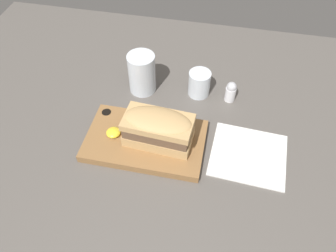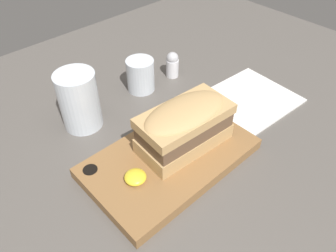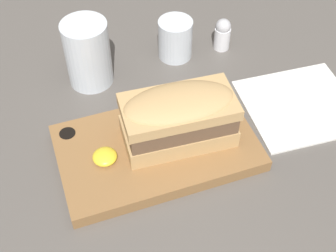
{
  "view_description": "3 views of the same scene",
  "coord_description": "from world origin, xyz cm",
  "views": [
    {
      "loc": [
        14.15,
        -46.14,
        70.21
      ],
      "look_at": [
        3.97,
        3.41,
        10.62
      ],
      "focal_mm": 35.0,
      "sensor_mm": 36.0,
      "label": 1
    },
    {
      "loc": [
        -29.86,
        -25.82,
        47.44
      ],
      "look_at": [
        -1.33,
        4.94,
        9.61
      ],
      "focal_mm": 35.0,
      "sensor_mm": 36.0,
      "label": 2
    },
    {
      "loc": [
        -15.65,
        -40.36,
        59.99
      ],
      "look_at": [
        -0.53,
        2.68,
        8.66
      ],
      "focal_mm": 50.0,
      "sensor_mm": 36.0,
      "label": 3
    }
  ],
  "objects": [
    {
      "name": "sandwich",
      "position": [
        1.49,
        3.65,
        9.07
      ],
      "size": [
        17.35,
        9.69,
        9.04
      ],
      "rotation": [
        0.0,
        0.0,
        -0.07
      ],
      "color": "tan",
      "rests_on": "serving_board"
    },
    {
      "name": "mustard_dollop",
      "position": [
        -10.35,
        3.16,
        4.95
      ],
      "size": [
        3.69,
        3.69,
        1.48
      ],
      "color": "yellow",
      "rests_on": "serving_board"
    },
    {
      "name": "napkin",
      "position": [
        24.46,
        5.09,
        2.2
      ],
      "size": [
        19.67,
        18.33,
        0.4
      ],
      "rotation": [
        0.0,
        0.0,
        -0.06
      ],
      "color": "white",
      "rests_on": "dining_table"
    },
    {
      "name": "serving_board",
      "position": [
        -2.14,
        3.65,
        3.11
      ],
      "size": [
        30.43,
        18.35,
        2.27
      ],
      "color": "olive",
      "rests_on": "dining_table"
    },
    {
      "name": "salt_shaker",
      "position": [
        18.04,
        24.26,
        5.25
      ],
      "size": [
        3.07,
        3.07,
        6.44
      ],
      "color": "white",
      "rests_on": "dining_table"
    },
    {
      "name": "water_glass",
      "position": [
        -7.89,
        23.59,
        7.25
      ],
      "size": [
        7.91,
        7.91,
        12.13
      ],
      "color": "silver",
      "rests_on": "dining_table"
    },
    {
      "name": "wine_glass",
      "position": [
        8.78,
        25.13,
        5.48
      ],
      "size": [
        6.39,
        6.39,
        7.63
      ],
      "color": "silver",
      "rests_on": "dining_table"
    },
    {
      "name": "dining_table",
      "position": [
        0.0,
        0.0,
        1.0
      ],
      "size": [
        143.57,
        125.5,
        2.0
      ],
      "color": "#56514C",
      "rests_on": "ground"
    }
  ]
}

